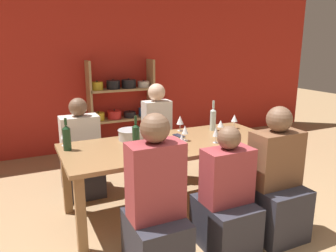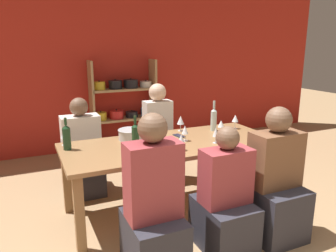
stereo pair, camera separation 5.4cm
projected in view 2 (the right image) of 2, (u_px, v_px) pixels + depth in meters
name	position (u px, v px, depth m)	size (l,w,h in m)	color
wall_back_red	(99.00, 67.00, 5.27)	(8.80, 0.06, 2.70)	red
shelf_unit	(123.00, 112.00, 5.39)	(1.07, 0.30, 1.47)	tan
dining_table	(172.00, 150.00, 3.37)	(2.20, 0.92, 0.74)	olive
mixing_bowl	(131.00, 134.00, 3.44)	(0.27, 0.27, 0.11)	#B7BABC
wine_bottle_green	(67.00, 137.00, 3.09)	(0.08, 0.08, 0.31)	#19381E
wine_bottle_dark	(214.00, 119.00, 3.77)	(0.07, 0.07, 0.35)	#B2C6C1
wine_bottle_amber	(135.00, 136.00, 3.09)	(0.07, 0.07, 0.33)	#19381E
wine_glass_red_a	(181.00, 139.00, 3.07)	(0.07, 0.07, 0.16)	white
wine_glass_white_a	(235.00, 119.00, 3.86)	(0.08, 0.08, 0.17)	white
wine_glass_white_b	(221.00, 124.00, 3.60)	(0.07, 0.07, 0.16)	white
wine_glass_red_b	(151.00, 145.00, 2.85)	(0.06, 0.06, 0.18)	white
wine_glass_red_c	(151.00, 134.00, 3.30)	(0.06, 0.06, 0.15)	white
wine_glass_red_d	(185.00, 130.00, 3.37)	(0.07, 0.07, 0.16)	white
wine_glass_red_e	(64.00, 135.00, 3.23)	(0.07, 0.07, 0.15)	white
wine_glass_white_c	(181.00, 120.00, 3.76)	(0.08, 0.08, 0.18)	white
wine_glass_empty_a	(216.00, 132.00, 3.30)	(0.06, 0.06, 0.17)	white
cell_phone	(179.00, 136.00, 3.57)	(0.09, 0.16, 0.01)	#1E2338
person_near_a	(154.00, 213.00, 2.50)	(0.41, 0.52, 1.24)	#2D2D38
person_far_a	(158.00, 144.00, 4.17)	(0.34, 0.43, 1.25)	#2D2D38
person_near_b	(225.00, 206.00, 2.76)	(0.41, 0.52, 1.08)	#2D2D38
person_far_b	(82.00, 159.00, 3.82)	(0.43, 0.53, 1.13)	#2D2D38
person_near_c	(273.00, 190.00, 2.95)	(0.45, 0.56, 1.20)	#2D2D38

